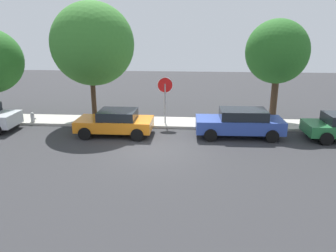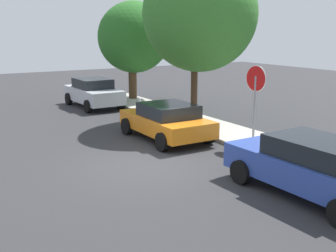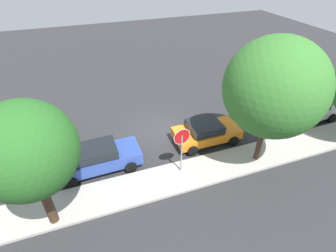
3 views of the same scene
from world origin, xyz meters
The scene contains 8 objects.
ground_plane centered at (0.00, 0.00, 0.00)m, with size 60.00×60.00×0.00m, color #2D2D30.
sidewalk_curb centered at (0.00, 4.52, 0.07)m, with size 32.00×2.09×0.14m, color #B2ADA3.
stop_sign centered at (0.22, 4.16, 1.97)m, with size 0.89×0.09×2.81m.
parked_car_orange centered at (-2.23, 2.16, 0.70)m, with size 3.95×2.12×1.34m.
parked_car_blue centered at (4.27, 2.37, 0.76)m, with size 4.49×2.08×1.45m.
street_tree_mid_block centered at (6.51, 5.27, 4.16)m, with size 3.56×3.56×5.99m.
street_tree_far centered at (-4.03, 4.85, 4.57)m, with size 4.78×4.78×6.97m.
fire_hydrant centered at (-7.61, 3.80, 0.36)m, with size 0.30×0.22×0.72m.
Camera 1 is at (1.85, -14.17, 5.37)m, focal length 35.00 mm.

